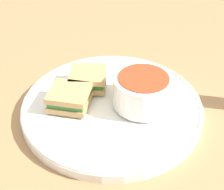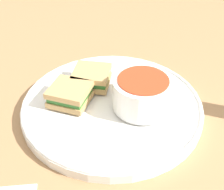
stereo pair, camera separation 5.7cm
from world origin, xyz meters
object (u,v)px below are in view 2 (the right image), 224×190
Objects in this scene: sandwich_half_far at (70,94)px; soup_bowl at (142,93)px; sandwich_half_near at (92,77)px; spoon at (136,73)px.

soup_bowl is at bearing 96.17° from sandwich_half_far.
sandwich_half_near and sandwich_half_far have the same top height.
soup_bowl is 0.13m from sandwich_half_far.
sandwich_half_near is at bearing 158.54° from sandwich_half_far.
sandwich_half_far is (0.01, -0.13, -0.01)m from soup_bowl.
spoon is 0.10m from sandwich_half_near.
sandwich_half_far reaches higher than spoon.
soup_bowl is at bearing 144.59° from spoon.
soup_bowl reaches higher than sandwich_half_near.
sandwich_half_far is (0.06, -0.02, 0.00)m from sandwich_half_near.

